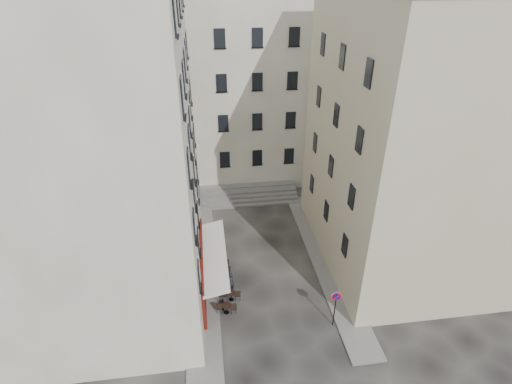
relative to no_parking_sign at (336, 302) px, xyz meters
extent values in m
plane|color=black|center=(-3.30, 3.03, -1.86)|extent=(90.00, 90.00, 0.00)
cube|color=slate|center=(-7.80, 7.03, -1.80)|extent=(2.00, 22.00, 0.12)
cube|color=slate|center=(1.20, 6.03, -1.80)|extent=(2.00, 18.00, 0.12)
cube|color=#BCB3A1|center=(-13.80, 6.03, 8.14)|extent=(12.00, 16.00, 20.00)
cube|color=#BFB08E|center=(7.20, 6.53, 7.14)|extent=(12.00, 14.00, 18.00)
cube|color=#BCB3A1|center=(-4.30, 22.03, 7.14)|extent=(18.00, 10.00, 18.00)
cube|color=#4C110A|center=(-7.72, 4.03, -0.11)|extent=(0.25, 7.00, 3.50)
cube|color=black|center=(-7.68, 4.03, -0.46)|extent=(0.06, 3.85, 2.00)
cube|color=white|center=(-6.90, 4.03, 1.09)|extent=(1.58, 7.30, 0.41)
cube|color=slate|center=(-3.30, 14.93, -1.76)|extent=(9.00, 1.80, 0.20)
cube|color=slate|center=(-3.30, 15.38, -1.56)|extent=(9.00, 1.80, 0.20)
cube|color=slate|center=(-3.30, 15.83, -1.36)|extent=(9.00, 1.80, 0.20)
cube|color=slate|center=(-3.30, 16.28, -1.16)|extent=(9.00, 1.80, 0.20)
cylinder|color=black|center=(-6.55, 2.03, -1.41)|extent=(0.10, 0.10, 0.90)
sphere|color=black|center=(-6.55, 2.03, -0.94)|extent=(0.12, 0.12, 0.12)
cylinder|color=black|center=(-6.55, 5.53, -1.41)|extent=(0.10, 0.10, 0.90)
sphere|color=black|center=(-6.55, 5.53, -0.94)|extent=(0.12, 0.12, 0.12)
cylinder|color=black|center=(-6.55, 9.03, -1.41)|extent=(0.10, 0.10, 0.90)
sphere|color=black|center=(-6.55, 9.03, -0.94)|extent=(0.12, 0.12, 0.12)
cylinder|color=black|center=(0.00, 0.01, -0.57)|extent=(0.07, 0.07, 2.59)
cylinder|color=red|center=(0.00, 0.00, 0.47)|extent=(0.60, 0.08, 0.60)
cylinder|color=navy|center=(0.00, -0.02, 0.47)|extent=(0.44, 0.07, 0.43)
cube|color=red|center=(0.00, -0.05, 0.47)|extent=(0.35, 0.06, 0.35)
cylinder|color=black|center=(-6.35, 1.80, -1.80)|extent=(0.35, 0.35, 0.02)
cylinder|color=black|center=(-6.35, 1.80, -1.47)|extent=(0.05, 0.05, 0.68)
cylinder|color=black|center=(-6.35, 1.80, -1.16)|extent=(0.59, 0.59, 0.04)
cube|color=black|center=(-5.91, 1.80, -1.42)|extent=(0.37, 0.37, 0.88)
cube|color=black|center=(-6.79, 1.90, -1.42)|extent=(0.37, 0.37, 0.88)
cylinder|color=black|center=(-5.96, 2.87, -1.80)|extent=(0.33, 0.33, 0.02)
cylinder|color=black|center=(-5.96, 2.87, -1.49)|extent=(0.05, 0.05, 0.65)
cylinder|color=black|center=(-5.96, 2.87, -1.20)|extent=(0.56, 0.56, 0.04)
cube|color=black|center=(-5.54, 2.87, -1.45)|extent=(0.35, 0.35, 0.84)
cube|color=black|center=(-6.38, 2.96, -1.45)|extent=(0.35, 0.35, 0.84)
cylinder|color=black|center=(-6.53, 5.20, -1.79)|extent=(0.40, 0.40, 0.02)
cylinder|color=black|center=(-6.53, 5.20, -1.42)|extent=(0.05, 0.05, 0.77)
cylinder|color=black|center=(-6.53, 5.20, -1.07)|extent=(0.66, 0.66, 0.04)
cube|color=black|center=(-6.04, 5.20, -1.37)|extent=(0.42, 0.42, 0.99)
cube|color=black|center=(-7.03, 5.31, -1.37)|extent=(0.42, 0.42, 0.99)
cylinder|color=black|center=(-6.48, 6.14, -1.80)|extent=(0.34, 0.34, 0.02)
cylinder|color=black|center=(-6.48, 6.14, -1.48)|extent=(0.05, 0.05, 0.67)
cylinder|color=black|center=(-6.48, 6.14, -1.18)|extent=(0.57, 0.57, 0.04)
cube|color=black|center=(-6.05, 6.14, -1.43)|extent=(0.36, 0.36, 0.86)
cube|color=black|center=(-6.91, 6.23, -1.43)|extent=(0.36, 0.36, 0.86)
cylinder|color=black|center=(-6.77, 7.01, -1.80)|extent=(0.35, 0.35, 0.02)
cylinder|color=black|center=(-6.77, 7.01, -1.47)|extent=(0.05, 0.05, 0.69)
cylinder|color=black|center=(-6.77, 7.01, -1.16)|extent=(0.59, 0.59, 0.04)
cube|color=black|center=(-6.33, 7.01, -1.42)|extent=(0.37, 0.37, 0.88)
cube|color=black|center=(-7.22, 7.10, -1.42)|extent=(0.37, 0.37, 0.88)
imported|color=black|center=(-5.92, 3.70, -1.09)|extent=(0.66, 0.66, 1.55)
camera|label=1|loc=(-6.95, -16.26, 17.32)|focal=28.00mm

